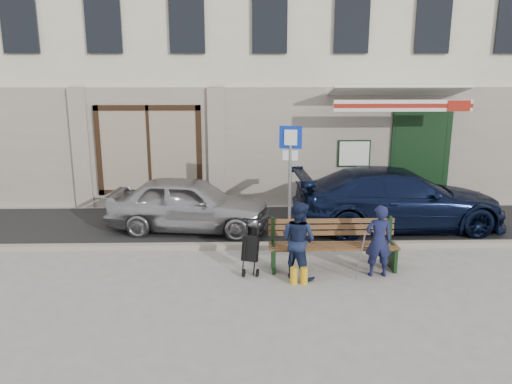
{
  "coord_description": "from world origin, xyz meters",
  "views": [
    {
      "loc": [
        -0.69,
        -8.36,
        3.66
      ],
      "look_at": [
        -0.43,
        1.6,
        1.2
      ],
      "focal_mm": 35.0,
      "sensor_mm": 36.0,
      "label": 1
    }
  ],
  "objects_px": {
    "car_silver": "(189,204)",
    "stroller": "(250,250)",
    "woman": "(298,240)",
    "car_navy": "(398,199)",
    "bench": "(331,246)",
    "man": "(379,241)",
    "parking_sign": "(290,167)"
  },
  "relations": [
    {
      "from": "bench",
      "to": "car_navy",
      "type": "bearing_deg",
      "value": 50.79
    },
    {
      "from": "parking_sign",
      "to": "woman",
      "type": "relative_size",
      "value": 1.79
    },
    {
      "from": "bench",
      "to": "car_silver",
      "type": "bearing_deg",
      "value": 140.23
    },
    {
      "from": "woman",
      "to": "man",
      "type": "bearing_deg",
      "value": -138.2
    },
    {
      "from": "woman",
      "to": "parking_sign",
      "type": "bearing_deg",
      "value": -49.79
    },
    {
      "from": "woman",
      "to": "stroller",
      "type": "height_order",
      "value": "woman"
    },
    {
      "from": "car_navy",
      "to": "bench",
      "type": "xyz_separation_m",
      "value": [
        -1.99,
        -2.44,
        -0.25
      ]
    },
    {
      "from": "parking_sign",
      "to": "stroller",
      "type": "bearing_deg",
      "value": -105.89
    },
    {
      "from": "bench",
      "to": "man",
      "type": "relative_size",
      "value": 1.8
    },
    {
      "from": "car_silver",
      "to": "bench",
      "type": "bearing_deg",
      "value": -121.8
    },
    {
      "from": "bench",
      "to": "man",
      "type": "bearing_deg",
      "value": -23.21
    },
    {
      "from": "parking_sign",
      "to": "man",
      "type": "distance_m",
      "value": 2.51
    },
    {
      "from": "car_silver",
      "to": "woman",
      "type": "height_order",
      "value": "woman"
    },
    {
      "from": "car_silver",
      "to": "car_navy",
      "type": "xyz_separation_m",
      "value": [
        4.87,
        0.04,
        0.08
      ]
    },
    {
      "from": "man",
      "to": "car_navy",
      "type": "bearing_deg",
      "value": -113.71
    },
    {
      "from": "man",
      "to": "stroller",
      "type": "height_order",
      "value": "man"
    },
    {
      "from": "car_silver",
      "to": "man",
      "type": "relative_size",
      "value": 2.8
    },
    {
      "from": "car_silver",
      "to": "car_navy",
      "type": "height_order",
      "value": "car_navy"
    },
    {
      "from": "car_silver",
      "to": "stroller",
      "type": "relative_size",
      "value": 3.73
    },
    {
      "from": "bench",
      "to": "parking_sign",
      "type": "bearing_deg",
      "value": 114.05
    },
    {
      "from": "car_silver",
      "to": "car_navy",
      "type": "bearing_deg",
      "value": -81.59
    },
    {
      "from": "car_silver",
      "to": "stroller",
      "type": "xyz_separation_m",
      "value": [
        1.38,
        -2.54,
        -0.19
      ]
    },
    {
      "from": "car_silver",
      "to": "woman",
      "type": "xyz_separation_m",
      "value": [
        2.23,
        -2.78,
        0.07
      ]
    },
    {
      "from": "bench",
      "to": "stroller",
      "type": "xyz_separation_m",
      "value": [
        -1.5,
        -0.14,
        -0.01
      ]
    },
    {
      "from": "bench",
      "to": "woman",
      "type": "distance_m",
      "value": 0.79
    },
    {
      "from": "car_navy",
      "to": "man",
      "type": "bearing_deg",
      "value": 154.28
    },
    {
      "from": "man",
      "to": "stroller",
      "type": "xyz_separation_m",
      "value": [
        -2.3,
        0.2,
        -0.22
      ]
    },
    {
      "from": "parking_sign",
      "to": "bench",
      "type": "xyz_separation_m",
      "value": [
        0.65,
        -1.45,
        -1.22
      ]
    },
    {
      "from": "car_silver",
      "to": "woman",
      "type": "relative_size",
      "value": 2.63
    },
    {
      "from": "parking_sign",
      "to": "man",
      "type": "relative_size",
      "value": 1.9
    },
    {
      "from": "man",
      "to": "woman",
      "type": "height_order",
      "value": "woman"
    },
    {
      "from": "car_navy",
      "to": "parking_sign",
      "type": "distance_m",
      "value": 2.98
    }
  ]
}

